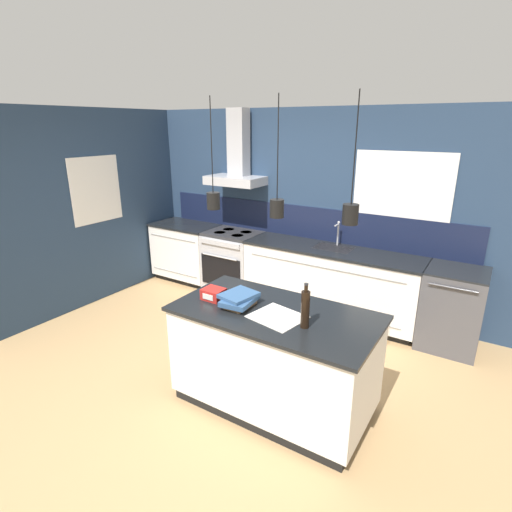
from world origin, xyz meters
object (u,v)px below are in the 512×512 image
Objects in this scene: oven_range at (233,262)px; book_stack at (239,299)px; bottle_on_island at (305,309)px; red_supply_box at (214,294)px; dishwasher at (452,309)px.

oven_range is 2.57× the size of book_stack.
bottle_on_island reaches higher than red_supply_box.
dishwasher is 2.27m from bottle_on_island.
bottle_on_island reaches higher than dishwasher.
red_supply_box is at bearing -178.43° from book_stack.
oven_range is 2.36m from red_supply_box.
oven_range is 2.52× the size of bottle_on_island.
book_stack is at bearing -53.31° from oven_range.
book_stack is 0.27m from red_supply_box.
oven_range is at bearing -179.92° from dishwasher.
dishwasher is at bearing 0.08° from oven_range.
oven_range is 1.00× the size of dishwasher.
oven_range is 2.51m from book_stack.
red_supply_box is (-1.76, -1.98, 0.50)m from dishwasher.
bottle_on_island is 1.02× the size of book_stack.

